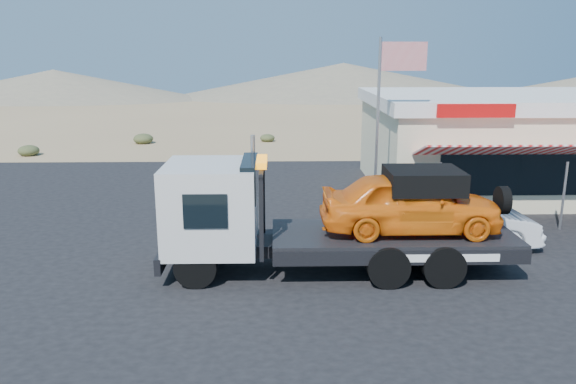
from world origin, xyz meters
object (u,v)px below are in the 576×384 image
object	(u,v)px
white_sedan	(454,222)
jerky_store	(497,141)
flagpole	(385,109)
tow_truck	(329,212)

from	to	relation	value
white_sedan	jerky_store	world-z (taller)	jerky_store
jerky_store	flagpole	bearing A→B (deg)	-141.21
white_sedan	jerky_store	xyz separation A→B (m)	(3.99, 7.34, 1.20)
flagpole	tow_truck	bearing A→B (deg)	-116.10
white_sedan	jerky_store	bearing A→B (deg)	-31.73
flagpole	jerky_store	bearing A→B (deg)	38.79
jerky_store	white_sedan	bearing A→B (deg)	-118.56
tow_truck	jerky_store	distance (m)	11.87
tow_truck	white_sedan	size ratio (longest dim) A/B	1.88
tow_truck	white_sedan	world-z (taller)	tow_truck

